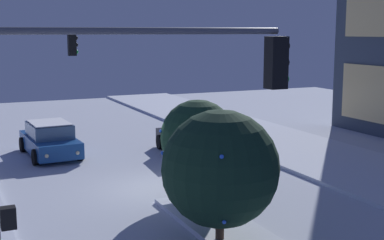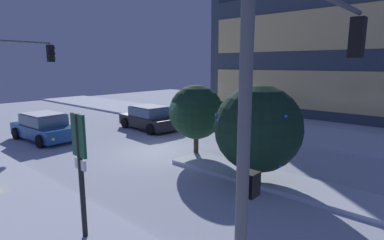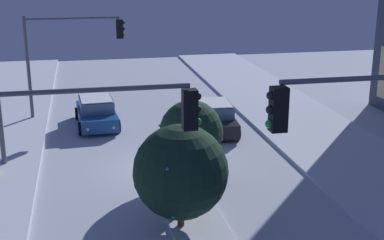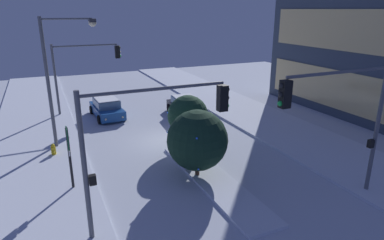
{
  "view_description": "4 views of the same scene",
  "coord_description": "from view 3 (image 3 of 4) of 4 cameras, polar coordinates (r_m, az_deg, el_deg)",
  "views": [
    {
      "loc": [
        16.8,
        -6.54,
        5.36
      ],
      "look_at": [
        1.36,
        0.46,
        2.58
      ],
      "focal_mm": 50.64,
      "sensor_mm": 36.0,
      "label": 1
    },
    {
      "loc": [
        10.13,
        -9.48,
        4.11
      ],
      "look_at": [
        0.69,
        1.19,
        1.49
      ],
      "focal_mm": 28.44,
      "sensor_mm": 36.0,
      "label": 2
    },
    {
      "loc": [
        20.12,
        -3.28,
        8.22
      ],
      "look_at": [
        -1.27,
        1.23,
        1.65
      ],
      "focal_mm": 49.74,
      "sensor_mm": 36.0,
      "label": 3
    },
    {
      "loc": [
        18.91,
        -6.93,
        7.98
      ],
      "look_at": [
        1.85,
        0.71,
        1.85
      ],
      "focal_mm": 31.69,
      "sensor_mm": 36.0,
      "label": 4
    }
  ],
  "objects": [
    {
      "name": "ground",
      "position": [
        21.98,
        -2.47,
        -5.26
      ],
      "size": [
        52.0,
        52.0,
        0.0
      ],
      "primitive_type": "plane",
      "color": "silver"
    },
    {
      "name": "curb_strip_far",
      "position": [
        24.38,
        15.99,
        -3.49
      ],
      "size": [
        52.0,
        5.2,
        0.14
      ],
      "primitive_type": "cube",
      "color": "silver",
      "rests_on": "ground"
    },
    {
      "name": "median_strip",
      "position": [
        16.76,
        1.15,
        -12.39
      ],
      "size": [
        9.0,
        1.8,
        0.14
      ],
      "primitive_type": "cube",
      "color": "silver",
      "rests_on": "ground"
    },
    {
      "name": "car_near",
      "position": [
        27.85,
        -10.21,
        0.81
      ],
      "size": [
        4.4,
        2.23,
        1.49
      ],
      "rotation": [
        0.0,
        0.0,
        0.05
      ],
      "color": "#19478C",
      "rests_on": "ground"
    },
    {
      "name": "car_far",
      "position": [
        26.57,
        2.3,
        0.29
      ],
      "size": [
        4.43,
        2.38,
        1.49
      ],
      "rotation": [
        0.0,
        0.0,
        3.06
      ],
      "color": "black",
      "rests_on": "ground"
    },
    {
      "name": "traffic_light_corner_near_right",
      "position": [
        12.87,
        -13.32,
        -3.33
      ],
      "size": [
        0.32,
        5.62,
        5.57
      ],
      "rotation": [
        0.0,
        0.0,
        1.57
      ],
      "color": "#565960",
      "rests_on": "ground"
    },
    {
      "name": "traffic_light_corner_near_left",
      "position": [
        28.96,
        -13.0,
        7.79
      ],
      "size": [
        0.32,
        5.22,
        5.54
      ],
      "rotation": [
        0.0,
        0.0,
        1.57
      ],
      "color": "#565960",
      "rests_on": "ground"
    },
    {
      "name": "street_lamp_arched",
      "position": [
        22.15,
        -18.56,
        7.46
      ],
      "size": [
        0.57,
        3.03,
        7.63
      ],
      "rotation": [
        0.0,
        0.0,
        1.5
      ],
      "color": "#565960",
      "rests_on": "ground"
    },
    {
      "name": "decorated_tree_median",
      "position": [
        16.46,
        -1.23,
        -5.58
      ],
      "size": [
        3.04,
        2.97,
        3.46
      ],
      "color": "#473323",
      "rests_on": "ground"
    },
    {
      "name": "decorated_tree_left_of_median",
      "position": [
        20.08,
        -0.08,
        -1.28
      ],
      "size": [
        2.42,
        2.45,
        3.23
      ],
      "color": "#473323",
      "rests_on": "ground"
    }
  ]
}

